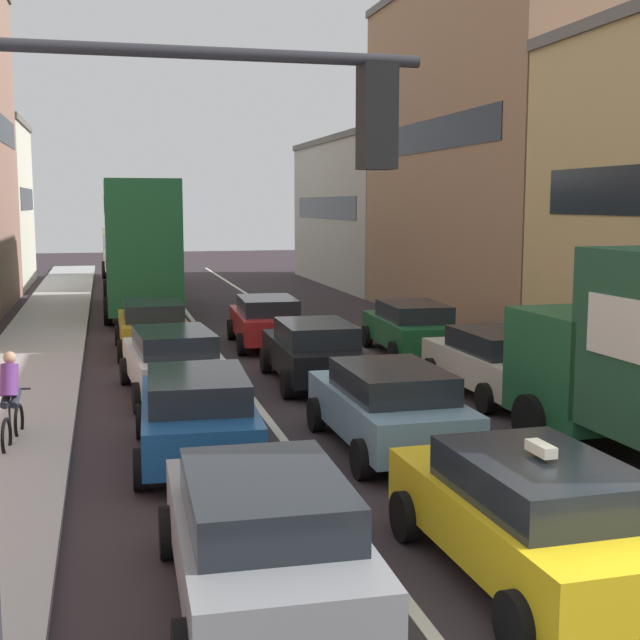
% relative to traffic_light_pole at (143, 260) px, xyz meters
% --- Properties ---
extents(sidewalk_left, '(2.60, 64.00, 0.14)m').
position_rel_traffic_light_pole_xyz_m(sidewalk_left, '(-2.25, 20.12, -3.75)').
color(sidewalk_left, '#AFAFAF').
rests_on(sidewalk_left, ground).
extents(lane_stripe_left, '(0.16, 60.00, 0.01)m').
position_rel_traffic_light_pole_xyz_m(lane_stripe_left, '(2.75, 20.12, -3.81)').
color(lane_stripe_left, silver).
rests_on(lane_stripe_left, ground).
extents(lane_stripe_right, '(0.16, 60.00, 0.01)m').
position_rel_traffic_light_pole_xyz_m(lane_stripe_right, '(6.15, 20.12, -3.81)').
color(lane_stripe_right, silver).
rests_on(lane_stripe_right, ground).
extents(building_row_right, '(7.20, 43.90, 12.29)m').
position_rel_traffic_light_pole_xyz_m(building_row_right, '(14.35, 21.64, 1.14)').
color(building_row_right, '#B2ADA3').
rests_on(building_row_right, ground).
extents(traffic_light_pole, '(3.58, 0.38, 5.50)m').
position_rel_traffic_light_pole_xyz_m(traffic_light_pole, '(0.00, 0.00, 0.00)').
color(traffic_light_pole, '#2D2D33').
rests_on(traffic_light_pole, ground).
extents(taxi_centre_lane_front, '(2.14, 4.34, 1.66)m').
position_rel_traffic_light_pole_xyz_m(taxi_centre_lane_front, '(4.27, 1.57, -3.02)').
color(taxi_centre_lane_front, yellow).
rests_on(taxi_centre_lane_front, ground).
extents(sedan_left_lane_front, '(2.14, 4.34, 1.49)m').
position_rel_traffic_light_pole_xyz_m(sedan_left_lane_front, '(1.24, 1.72, -3.02)').
color(sedan_left_lane_front, gray).
rests_on(sedan_left_lane_front, ground).
extents(sedan_centre_lane_second, '(2.08, 4.31, 1.49)m').
position_rel_traffic_light_pole_xyz_m(sedan_centre_lane_second, '(4.40, 6.98, -3.02)').
color(sedan_centre_lane_second, '#759EB7').
rests_on(sedan_centre_lane_second, ground).
extents(wagon_left_lane_second, '(2.23, 4.38, 1.49)m').
position_rel_traffic_light_pole_xyz_m(wagon_left_lane_second, '(1.12, 7.21, -3.02)').
color(wagon_left_lane_second, '#194C8C').
rests_on(wagon_left_lane_second, ground).
extents(hatchback_centre_lane_third, '(2.14, 4.34, 1.49)m').
position_rel_traffic_light_pole_xyz_m(hatchback_centre_lane_third, '(4.45, 12.67, -3.02)').
color(hatchback_centre_lane_third, black).
rests_on(hatchback_centre_lane_third, ground).
extents(sedan_left_lane_third, '(2.29, 4.41, 1.49)m').
position_rel_traffic_light_pole_xyz_m(sedan_left_lane_third, '(1.11, 12.19, -3.02)').
color(sedan_left_lane_third, silver).
rests_on(sedan_left_lane_third, ground).
extents(coupe_centre_lane_fourth, '(2.22, 4.38, 1.49)m').
position_rel_traffic_light_pole_xyz_m(coupe_centre_lane_fourth, '(4.34, 18.20, -3.02)').
color(coupe_centre_lane_fourth, '#A51E1E').
rests_on(coupe_centre_lane_fourth, ground).
extents(sedan_left_lane_fourth, '(2.09, 4.31, 1.49)m').
position_rel_traffic_light_pole_xyz_m(sedan_left_lane_fourth, '(0.97, 17.89, -3.02)').
color(sedan_left_lane_fourth, '#B29319').
rests_on(sedan_left_lane_fourth, ground).
extents(sedan_right_lane_behind_truck, '(2.11, 4.32, 1.49)m').
position_rel_traffic_light_pole_xyz_m(sedan_right_lane_behind_truck, '(8.04, 10.38, -3.02)').
color(sedan_right_lane_behind_truck, beige).
rests_on(sedan_right_lane_behind_truck, ground).
extents(wagon_right_lane_far, '(2.23, 4.38, 1.49)m').
position_rel_traffic_light_pole_xyz_m(wagon_right_lane_far, '(8.05, 15.82, -3.02)').
color(wagon_right_lane_far, '#19592D').
rests_on(wagon_right_lane_far, ground).
extents(bus_mid_queue_primary, '(2.81, 10.50, 5.06)m').
position_rel_traffic_light_pole_xyz_m(bus_mid_queue_primary, '(1.00, 27.23, -0.99)').
color(bus_mid_queue_primary, '#1E6033').
rests_on(bus_mid_queue_primary, ground).
extents(bus_far_queue_secondary, '(3.07, 10.58, 2.90)m').
position_rel_traffic_light_pole_xyz_m(bus_far_queue_secondary, '(1.05, 39.58, -2.06)').
color(bus_far_queue_secondary, '#BFB793').
rests_on(bus_far_queue_secondary, ground).
extents(cyclist_on_sidewalk, '(0.50, 1.73, 1.72)m').
position_rel_traffic_light_pole_xyz_m(cyclist_on_sidewalk, '(-1.94, 8.61, -2.97)').
color(cyclist_on_sidewalk, black).
rests_on(cyclist_on_sidewalk, ground).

